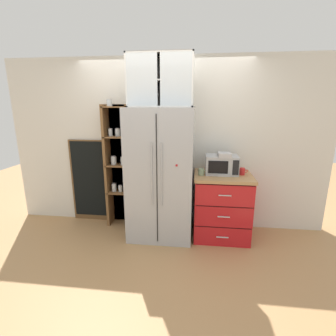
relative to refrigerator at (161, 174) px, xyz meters
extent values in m
plane|color=tan|center=(0.00, 0.01, -0.92)|extent=(10.54, 10.54, 0.00)
cube|color=silver|center=(0.00, 0.41, 0.36)|extent=(4.85, 0.10, 2.55)
cube|color=#ADAFB5|center=(0.00, 0.00, 0.00)|extent=(0.89, 0.71, 1.84)
cube|color=black|center=(0.00, -0.36, 0.00)|extent=(0.01, 0.01, 1.69)
cylinder|color=#ADAFB5|center=(-0.06, -0.37, 0.09)|extent=(0.02, 0.02, 0.83)
cylinder|color=#ADAFB5|center=(0.06, -0.37, 0.09)|extent=(0.02, 0.02, 0.83)
cube|color=red|center=(0.25, -0.36, 0.22)|extent=(0.02, 0.01, 0.02)
cube|color=brown|center=(-0.69, 0.38, 0.02)|extent=(0.44, 0.04, 1.88)
cube|color=brown|center=(-0.87, 0.23, 0.02)|extent=(0.04, 0.25, 1.88)
cube|color=brown|center=(-0.51, 0.23, 0.02)|extent=(0.04, 0.25, 1.88)
cube|color=brown|center=(-0.69, 0.23, -0.38)|extent=(0.38, 0.25, 0.02)
cylinder|color=silver|center=(-0.78, 0.22, -0.31)|extent=(0.07, 0.07, 0.12)
cylinder|color=white|center=(-0.78, 0.22, -0.32)|extent=(0.06, 0.06, 0.08)
cylinder|color=#B2B2B7|center=(-0.78, 0.22, -0.24)|extent=(0.07, 0.07, 0.01)
cylinder|color=silver|center=(-0.68, 0.22, -0.32)|extent=(0.06, 0.06, 0.10)
cylinder|color=#382316|center=(-0.68, 0.22, -0.33)|extent=(0.05, 0.05, 0.06)
cylinder|color=#B2B2B7|center=(-0.68, 0.22, -0.27)|extent=(0.06, 0.06, 0.01)
cylinder|color=silver|center=(-0.58, 0.25, -0.30)|extent=(0.08, 0.08, 0.13)
cylinder|color=#B77A38|center=(-0.58, 0.25, -0.32)|extent=(0.07, 0.07, 0.09)
cylinder|color=#B2B2B7|center=(-0.58, 0.25, -0.23)|extent=(0.08, 0.08, 0.01)
cube|color=brown|center=(-0.69, 0.23, 0.06)|extent=(0.38, 0.25, 0.02)
cylinder|color=silver|center=(-0.76, 0.22, 0.13)|extent=(0.08, 0.08, 0.12)
cylinder|color=white|center=(-0.76, 0.22, 0.11)|extent=(0.07, 0.07, 0.08)
cylinder|color=#B2B2B7|center=(-0.76, 0.22, 0.19)|extent=(0.08, 0.08, 0.01)
cylinder|color=silver|center=(-0.62, 0.23, 0.12)|extent=(0.08, 0.08, 0.11)
cylinder|color=#2D2D2D|center=(-0.62, 0.23, 0.11)|extent=(0.06, 0.06, 0.08)
cylinder|color=#B2B2B7|center=(-0.62, 0.23, 0.18)|extent=(0.07, 0.07, 0.01)
cube|color=brown|center=(-0.69, 0.23, 0.49)|extent=(0.38, 0.25, 0.02)
cylinder|color=silver|center=(-0.79, 0.24, 0.55)|extent=(0.06, 0.06, 0.10)
cylinder|color=#E0C67F|center=(-0.79, 0.24, 0.53)|extent=(0.05, 0.05, 0.07)
cylinder|color=#B2B2B7|center=(-0.79, 0.24, 0.61)|extent=(0.06, 0.06, 0.01)
cylinder|color=silver|center=(-0.68, 0.24, 0.55)|extent=(0.07, 0.07, 0.11)
cylinder|color=brown|center=(-0.68, 0.24, 0.53)|extent=(0.06, 0.06, 0.07)
cylinder|color=#B2B2B7|center=(-0.68, 0.24, 0.61)|extent=(0.07, 0.07, 0.01)
cylinder|color=silver|center=(-0.58, 0.25, 0.56)|extent=(0.08, 0.08, 0.12)
cylinder|color=beige|center=(-0.58, 0.25, 0.54)|extent=(0.07, 0.07, 0.08)
cylinder|color=#B2B2B7|center=(-0.58, 0.25, 0.63)|extent=(0.08, 0.08, 0.01)
cube|color=brown|center=(-0.69, 0.23, 0.92)|extent=(0.38, 0.25, 0.02)
cylinder|color=silver|center=(-0.78, 0.22, 0.98)|extent=(0.08, 0.08, 0.09)
cylinder|color=#CCB78C|center=(-0.78, 0.22, 0.96)|extent=(0.07, 0.07, 0.06)
cylinder|color=#B2B2B7|center=(-0.78, 0.22, 1.03)|extent=(0.08, 0.08, 0.01)
cube|color=red|center=(0.87, 0.04, -0.47)|extent=(0.76, 0.63, 0.89)
cube|color=tan|center=(0.87, 0.04, -0.01)|extent=(0.79, 0.66, 0.04)
cube|color=black|center=(0.87, -0.28, -0.63)|extent=(0.74, 0.00, 0.01)
cube|color=silver|center=(0.87, -0.29, -0.77)|extent=(0.16, 0.01, 0.01)
cube|color=black|center=(0.87, -0.28, -0.34)|extent=(0.74, 0.00, 0.01)
cube|color=silver|center=(0.87, -0.29, -0.47)|extent=(0.16, 0.01, 0.01)
cube|color=black|center=(0.87, -0.28, -0.04)|extent=(0.74, 0.00, 0.01)
cube|color=silver|center=(0.87, -0.29, -0.18)|extent=(0.16, 0.01, 0.01)
cube|color=#ADAFB5|center=(0.84, 0.09, 0.14)|extent=(0.44, 0.32, 0.26)
cube|color=black|center=(0.78, -0.07, 0.14)|extent=(0.26, 0.01, 0.17)
cube|color=black|center=(1.01, -0.07, 0.14)|extent=(0.08, 0.01, 0.20)
cube|color=#B7B7BC|center=(0.87, 0.02, 0.03)|extent=(0.17, 0.20, 0.03)
cube|color=#B7B7BC|center=(0.87, 0.09, 0.16)|extent=(0.17, 0.06, 0.30)
cube|color=#B7B7BC|center=(0.87, 0.02, 0.29)|extent=(0.17, 0.20, 0.06)
cylinder|color=black|center=(0.87, 0.01, 0.10)|extent=(0.11, 0.11, 0.12)
cylinder|color=#8CA37F|center=(0.56, -0.03, 0.06)|extent=(0.08, 0.08, 0.09)
torus|color=#8CA37F|center=(0.61, -0.03, 0.06)|extent=(0.05, 0.01, 0.05)
cylinder|color=red|center=(1.12, 0.06, 0.06)|extent=(0.07, 0.07, 0.10)
torus|color=red|center=(1.17, 0.06, 0.06)|extent=(0.05, 0.01, 0.05)
cylinder|color=#285B33|center=(0.87, 0.01, 0.10)|extent=(0.06, 0.06, 0.17)
cone|color=#285B33|center=(0.87, 0.01, 0.18)|extent=(0.06, 0.06, 0.04)
cylinder|color=#285B33|center=(0.87, 0.01, 0.21)|extent=(0.02, 0.02, 0.07)
cylinder|color=black|center=(0.87, 0.01, 0.25)|extent=(0.03, 0.03, 0.01)
cylinder|color=silver|center=(0.87, 0.03, 0.11)|extent=(0.06, 0.06, 0.20)
cone|color=silver|center=(0.87, 0.03, 0.22)|extent=(0.06, 0.06, 0.04)
cylinder|color=silver|center=(0.87, 0.03, 0.25)|extent=(0.02, 0.02, 0.07)
cylinder|color=black|center=(0.87, 0.03, 0.29)|extent=(0.02, 0.02, 0.01)
cube|color=silver|center=(0.00, 0.17, 1.25)|extent=(0.86, 0.02, 0.67)
cube|color=silver|center=(0.00, 0.02, 1.58)|extent=(0.86, 0.32, 0.02)
cube|color=silver|center=(0.00, 0.02, 0.93)|extent=(0.86, 0.32, 0.02)
cube|color=silver|center=(-0.42, 0.02, 1.25)|extent=(0.02, 0.32, 0.67)
cube|color=silver|center=(0.42, 0.02, 1.25)|extent=(0.02, 0.32, 0.67)
cube|color=silver|center=(0.00, 0.02, 1.25)|extent=(0.83, 0.30, 0.02)
cube|color=silver|center=(-0.21, -0.13, 1.25)|extent=(0.39, 0.01, 0.63)
cube|color=silver|center=(0.21, -0.13, 1.25)|extent=(0.39, 0.01, 0.63)
cylinder|color=silver|center=(-0.30, 0.02, 0.94)|extent=(0.05, 0.05, 0.00)
cylinder|color=silver|center=(-0.30, 0.02, 0.97)|extent=(0.01, 0.01, 0.07)
cone|color=silver|center=(-0.30, 0.02, 1.03)|extent=(0.06, 0.06, 0.05)
cylinder|color=silver|center=(-0.10, 0.02, 0.94)|extent=(0.05, 0.05, 0.00)
cylinder|color=silver|center=(-0.10, 0.02, 0.97)|extent=(0.01, 0.01, 0.07)
cone|color=silver|center=(-0.10, 0.02, 1.03)|extent=(0.06, 0.06, 0.05)
cylinder|color=silver|center=(0.10, 0.02, 0.94)|extent=(0.05, 0.05, 0.00)
cylinder|color=silver|center=(0.10, 0.02, 0.97)|extent=(0.01, 0.01, 0.07)
cone|color=silver|center=(0.10, 0.02, 1.03)|extent=(0.06, 0.06, 0.05)
cylinder|color=silver|center=(0.30, 0.02, 0.94)|extent=(0.05, 0.05, 0.00)
cylinder|color=silver|center=(0.30, 0.02, 0.97)|extent=(0.01, 0.01, 0.07)
cone|color=silver|center=(0.30, 0.02, 1.03)|extent=(0.06, 0.06, 0.05)
cylinder|color=white|center=(-0.26, 0.02, 1.29)|extent=(0.06, 0.06, 0.07)
cylinder|color=white|center=(-0.09, 0.02, 1.29)|extent=(0.06, 0.06, 0.07)
cylinder|color=white|center=(0.09, 0.02, 1.29)|extent=(0.06, 0.06, 0.07)
cylinder|color=white|center=(0.26, 0.02, 1.29)|extent=(0.06, 0.06, 0.07)
cube|color=brown|center=(-1.23, 0.34, -0.25)|extent=(0.60, 0.04, 1.34)
cube|color=black|center=(-1.23, 0.32, -0.22)|extent=(0.54, 0.01, 1.24)
camera|label=1|loc=(0.49, -3.29, 0.94)|focal=26.15mm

